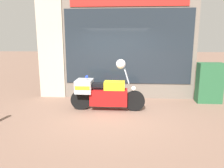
# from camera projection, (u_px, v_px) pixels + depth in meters

# --- Properties ---
(ground_plane) EXTENTS (60.00, 60.00, 0.00)m
(ground_plane) POSITION_uv_depth(u_px,v_px,m) (113.00, 114.00, 6.24)
(ground_plane) COLOR #7A5B4C
(shop_building) EXTENTS (5.59, 0.55, 3.58)m
(shop_building) POSITION_uv_depth(u_px,v_px,m) (105.00, 48.00, 7.85)
(shop_building) COLOR #6B6056
(shop_building) RESTS_ON ground
(window_display) EXTENTS (4.21, 0.30, 1.93)m
(window_display) POSITION_uv_depth(u_px,v_px,m) (126.00, 84.00, 8.10)
(window_display) COLOR slate
(window_display) RESTS_ON ground
(paramedic_motorcycle) EXTENTS (2.24, 0.63, 1.27)m
(paramedic_motorcycle) POSITION_uv_depth(u_px,v_px,m) (103.00, 93.00, 6.55)
(paramedic_motorcycle) COLOR black
(paramedic_motorcycle) RESTS_ON ground
(utility_cabinet) EXTENTS (0.80, 0.44, 1.34)m
(utility_cabinet) POSITION_uv_depth(u_px,v_px,m) (209.00, 83.00, 7.31)
(utility_cabinet) COLOR #235633
(utility_cabinet) RESTS_ON ground
(white_helmet) EXTENTS (0.27, 0.27, 0.27)m
(white_helmet) POSITION_uv_depth(u_px,v_px,m) (121.00, 64.00, 6.33)
(white_helmet) COLOR white
(white_helmet) RESTS_ON paramedic_motorcycle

